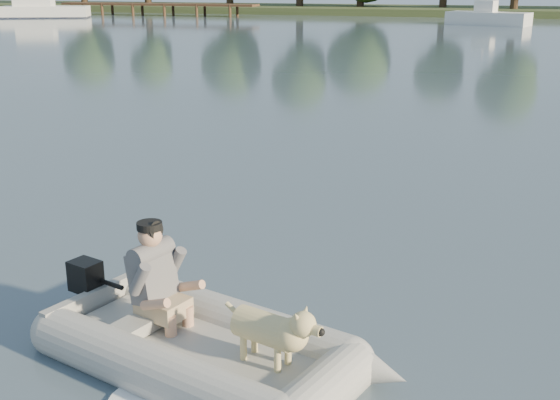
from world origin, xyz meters
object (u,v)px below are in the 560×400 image
(motorboat, at_px, (489,9))
(dog, at_px, (266,333))
(dock, at_px, (158,9))
(man, at_px, (154,272))
(cabin_cruiser, at_px, (45,6))
(dinghy, at_px, (206,310))

(motorboat, bearing_deg, dog, -72.65)
(dock, bearing_deg, man, -63.98)
(cabin_cruiser, bearing_deg, dog, -75.76)
(dog, distance_m, cabin_cruiser, 57.99)
(dinghy, relative_size, dog, 5.25)
(dinghy, bearing_deg, cabin_cruiser, 143.35)
(dock, xyz_separation_m, motorboat, (27.79, -5.02, 0.59))
(cabin_cruiser, bearing_deg, dinghy, -76.14)
(cabin_cruiser, height_order, motorboat, motorboat)
(man, height_order, motorboat, motorboat)
(dock, height_order, man, man)
(motorboat, bearing_deg, man, -74.05)
(dinghy, bearing_deg, man, 175.76)
(dinghy, bearing_deg, dog, 4.57)
(dinghy, relative_size, cabin_cruiser, 0.61)
(dock, bearing_deg, motorboat, -10.25)
(dock, distance_m, motorboat, 28.24)
(man, xyz_separation_m, motorboat, (2.18, 47.43, 0.41))
(dock, distance_m, cabin_cruiser, 9.41)
(dinghy, xyz_separation_m, cabin_cruiser, (-33.50, 46.79, 0.42))
(man, height_order, cabin_cruiser, cabin_cruiser)
(dinghy, relative_size, motorboat, 0.76)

